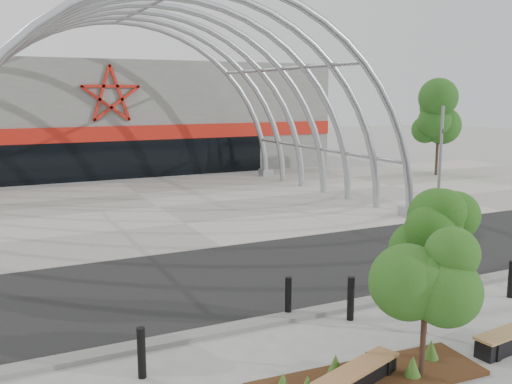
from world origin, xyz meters
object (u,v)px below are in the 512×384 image
object	(u,v)px
street_tree_1	(430,238)
bench_0	(356,379)
signal_pole	(440,157)
street_tree_0	(427,257)
bollard_2	(351,299)

from	to	relation	value
street_tree_1	bench_0	bearing A→B (deg)	-154.44
bench_0	street_tree_1	bearing A→B (deg)	25.56
bench_0	signal_pole	bearing A→B (deg)	41.93
signal_pole	street_tree_1	bearing A→B (deg)	-134.45
street_tree_0	bench_0	xyz separation A→B (m)	(-1.45, 0.23, -2.36)
signal_pole	bollard_2	size ratio (longest dim) A/B	4.51
bench_0	bollard_2	distance (m)	3.57
street_tree_0	bollard_2	world-z (taller)	street_tree_0
bench_0	bollard_2	size ratio (longest dim) A/B	2.02
bench_0	bollard_2	bearing A→B (deg)	56.73
street_tree_0	bollard_2	xyz separation A→B (m)	(0.50, 3.20, -2.02)
signal_pole	bollard_2	world-z (taller)	signal_pole
street_tree_1	bollard_2	xyz separation A→B (m)	(-1.14, 1.50, -1.82)
street_tree_0	street_tree_1	bearing A→B (deg)	46.15
street_tree_0	street_tree_1	size ratio (longest dim) A/B	1.08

